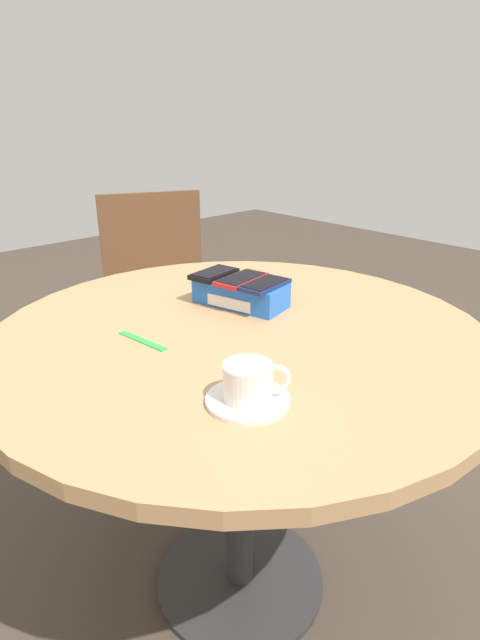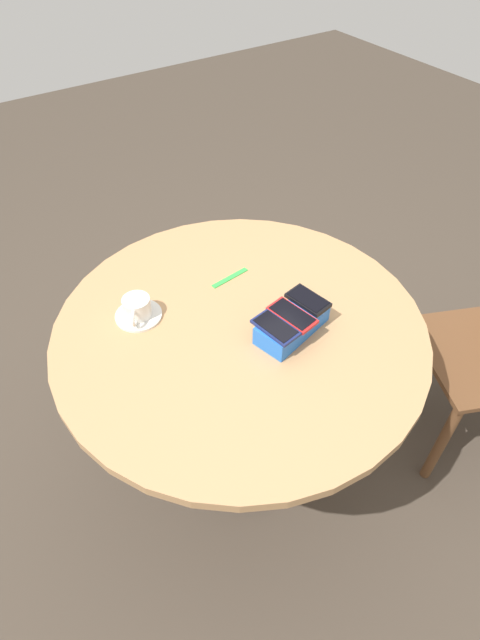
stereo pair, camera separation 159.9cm
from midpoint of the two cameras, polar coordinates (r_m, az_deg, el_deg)
The scene contains 9 objects.
ground_plane at distance 1.58m, azimuth 19.94°, elevation -27.43°, with size 8.00×8.00×0.00m, color #42382D.
round_table at distance 1.04m, azimuth 28.63°, elevation -16.16°, with size 1.06×1.06×0.74m.
phone_box at distance 1.00m, azimuth 39.33°, elevation -11.93°, with size 0.23×0.15×0.06m.
phone_black at distance 1.03m, azimuth 40.79°, elevation -7.85°, with size 0.09×0.13×0.01m.
phone_red at distance 0.98m, azimuth 40.17°, elevation -10.80°, with size 0.09×0.14×0.01m.
phone_navy at distance 0.93m, azimuth 39.22°, elevation -13.43°, with size 0.09×0.14×0.01m.
saucer at distance 0.86m, azimuth 12.94°, elevation -12.28°, with size 0.13×0.13×0.01m, color silver.
coffee_cup at distance 0.83m, azimuth 13.35°, elevation -11.15°, with size 0.08×0.10×0.06m.
lanyard_strap at distance 1.04m, azimuth 25.48°, elevation -3.59°, with size 0.13×0.02×0.00m, color green.
Camera 2 is at (0.54, 0.82, 1.74)m, focal length 28.00 mm.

